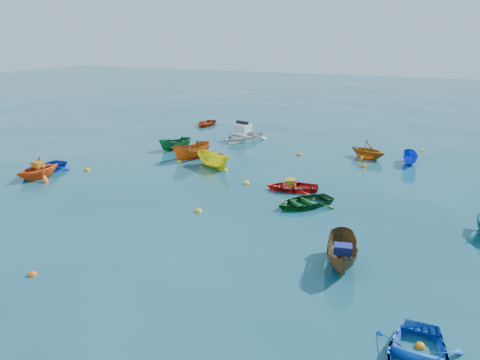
% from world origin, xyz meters
% --- Properties ---
extents(ground, '(160.00, 160.00, 0.00)m').
position_xyz_m(ground, '(0.00, 0.00, 0.00)').
color(ground, '#0B3D4F').
rests_on(ground, ground).
extents(dinghy_blue_sw, '(2.58, 3.52, 0.71)m').
position_xyz_m(dinghy_blue_sw, '(-12.26, 2.46, 0.00)').
color(dinghy_blue_sw, '#0F20BC').
rests_on(dinghy_blue_sw, ground).
extents(sampan_brown_mid, '(1.75, 3.21, 1.17)m').
position_xyz_m(sampan_brown_mid, '(7.26, -1.87, 0.00)').
color(sampan_brown_mid, '#51381D').
rests_on(sampan_brown_mid, ground).
extents(dinghy_orange_w, '(2.73, 3.03, 1.41)m').
position_xyz_m(dinghy_orange_w, '(-11.46, 1.49, 0.00)').
color(dinghy_orange_w, '#F45A17').
rests_on(dinghy_orange_w, ground).
extents(sampan_yellow_mid, '(3.15, 2.34, 1.15)m').
position_xyz_m(sampan_yellow_mid, '(-3.13, 7.86, 0.00)').
color(sampan_yellow_mid, yellow).
rests_on(sampan_yellow_mid, ground).
extents(dinghy_green_e, '(3.61, 3.76, 0.64)m').
position_xyz_m(dinghy_green_e, '(4.15, 3.58, 0.00)').
color(dinghy_green_e, '#104718').
rests_on(dinghy_green_e, ground).
extents(dinghy_red_nw, '(2.50, 1.80, 0.51)m').
position_xyz_m(dinghy_red_nw, '(-4.51, 10.01, 0.00)').
color(dinghy_red_nw, red).
rests_on(dinghy_red_nw, ground).
extents(sampan_orange_n, '(2.20, 3.38, 1.22)m').
position_xyz_m(sampan_orange_n, '(-5.47, 9.13, 0.00)').
color(sampan_orange_n, '#BB5411').
rests_on(sampan_orange_n, ground).
extents(dinghy_red_ne, '(3.29, 2.77, 0.58)m').
position_xyz_m(dinghy_red_ne, '(2.82, 5.68, 0.00)').
color(dinghy_red_ne, red).
rests_on(dinghy_red_ne, ground).
extents(sampan_blue_far, '(1.26, 2.51, 0.93)m').
position_xyz_m(sampan_blue_far, '(8.19, 14.04, 0.00)').
color(sampan_blue_far, '#1134D9').
rests_on(sampan_blue_far, ground).
extents(dinghy_red_far, '(2.40, 3.17, 0.62)m').
position_xyz_m(dinghy_red_far, '(-10.32, 20.13, 0.00)').
color(dinghy_red_far, '#A6300D').
rests_on(dinghy_red_far, ground).
extents(dinghy_orange_far, '(3.27, 3.08, 1.37)m').
position_xyz_m(dinghy_orange_far, '(5.39, 14.26, 0.00)').
color(dinghy_orange_far, '#BA6211').
rests_on(dinghy_orange_far, ground).
extents(sampan_green_far, '(2.21, 2.66, 0.99)m').
position_xyz_m(sampan_green_far, '(-7.91, 10.94, 0.00)').
color(sampan_green_far, '#145729').
rests_on(sampan_green_far, ground).
extents(motorboat_white, '(3.78, 4.66, 1.45)m').
position_xyz_m(motorboat_white, '(-4.75, 15.91, 0.00)').
color(motorboat_white, silver).
rests_on(motorboat_white, ground).
extents(tarp_blue_a, '(0.74, 0.61, 0.31)m').
position_xyz_m(tarp_blue_a, '(7.29, -2.01, 0.74)').
color(tarp_blue_a, navy).
rests_on(tarp_blue_a, sampan_brown_mid).
extents(tarp_orange_a, '(0.75, 0.62, 0.33)m').
position_xyz_m(tarp_orange_a, '(-11.45, 1.54, 0.87)').
color(tarp_orange_a, orange).
rests_on(tarp_orange_a, dinghy_orange_w).
extents(tarp_orange_b, '(0.70, 0.81, 0.33)m').
position_xyz_m(tarp_orange_b, '(2.73, 5.65, 0.46)').
color(tarp_orange_b, '#BE7213').
rests_on(tarp_orange_b, dinghy_red_ne).
extents(buoy_or_a, '(0.32, 0.32, 0.32)m').
position_xyz_m(buoy_or_a, '(-2.60, -7.15, 0.00)').
color(buoy_or_a, '#FF5E0D').
rests_on(buoy_or_a, ground).
extents(buoy_ye_a, '(0.37, 0.37, 0.37)m').
position_xyz_m(buoy_ye_a, '(-0.24, 0.68, 0.00)').
color(buoy_ye_a, yellow).
rests_on(buoy_ye_a, ground).
extents(buoy_or_b, '(0.29, 0.29, 0.29)m').
position_xyz_m(buoy_or_b, '(10.28, -5.67, 0.00)').
color(buoy_or_b, orange).
rests_on(buoy_or_b, ground).
extents(buoy_ye_b, '(0.29, 0.29, 0.29)m').
position_xyz_m(buoy_ye_b, '(-5.81, 8.05, 0.00)').
color(buoy_ye_b, yellow).
rests_on(buoy_ye_b, ground).
extents(buoy_or_c, '(0.36, 0.36, 0.36)m').
position_xyz_m(buoy_or_c, '(-10.06, 3.97, 0.00)').
color(buoy_or_c, orange).
rests_on(buoy_or_c, ground).
extents(buoy_ye_c, '(0.38, 0.38, 0.38)m').
position_xyz_m(buoy_ye_c, '(0.10, 5.63, 0.00)').
color(buoy_ye_c, yellow).
rests_on(buoy_ye_c, ground).
extents(buoy_or_d, '(0.37, 0.37, 0.37)m').
position_xyz_m(buoy_or_d, '(5.57, 11.93, 0.00)').
color(buoy_or_d, '#D0630B').
rests_on(buoy_or_d, ground).
extents(buoy_ye_d, '(0.36, 0.36, 0.36)m').
position_xyz_m(buoy_ye_d, '(-2.12, 7.41, 0.00)').
color(buoy_ye_d, gold).
rests_on(buoy_ye_d, ground).
extents(buoy_or_e, '(0.37, 0.37, 0.37)m').
position_xyz_m(buoy_or_e, '(0.89, 13.13, 0.00)').
color(buoy_or_e, orange).
rests_on(buoy_or_e, ground).
extents(buoy_ye_e, '(0.30, 0.30, 0.30)m').
position_xyz_m(buoy_ye_e, '(8.70, 17.99, 0.00)').
color(buoy_ye_e, yellow).
rests_on(buoy_ye_e, ground).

